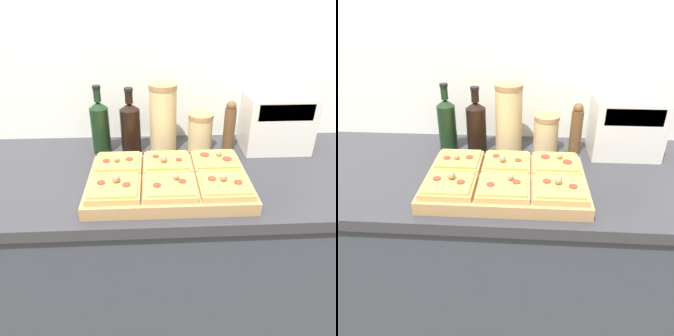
{
  "view_description": "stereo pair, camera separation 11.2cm",
  "coord_description": "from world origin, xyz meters",
  "views": [
    {
      "loc": [
        -0.05,
        -0.75,
        1.54
      ],
      "look_at": [
        -0.0,
        0.23,
        0.99
      ],
      "focal_mm": 35.0,
      "sensor_mm": 36.0,
      "label": 1
    },
    {
      "loc": [
        0.06,
        -0.75,
        1.54
      ],
      "look_at": [
        -0.0,
        0.23,
        0.99
      ],
      "focal_mm": 35.0,
      "sensor_mm": 36.0,
      "label": 2
    }
  ],
  "objects": [
    {
      "name": "pizza_slice_back_left",
      "position": [
        -0.17,
        0.28,
        0.99
      ],
      "size": [
        0.16,
        0.15,
        0.05
      ],
      "color": "tan",
      "rests_on": "cutting_board"
    },
    {
      "name": "grain_jar_tall",
      "position": [
        -0.01,
        0.49,
        1.07
      ],
      "size": [
        0.11,
        0.11,
        0.28
      ],
      "color": "tan",
      "rests_on": "kitchen_counter"
    },
    {
      "name": "cutting_board",
      "position": [
        -0.0,
        0.2,
        0.95
      ],
      "size": [
        0.54,
        0.34,
        0.04
      ],
      "primitive_type": "cube",
      "color": "#A37A4C",
      "rests_on": "kitchen_counter"
    },
    {
      "name": "grain_jar_short",
      "position": [
        0.15,
        0.49,
        1.01
      ],
      "size": [
        0.1,
        0.1,
        0.16
      ],
      "color": "tan",
      "rests_on": "kitchen_counter"
    },
    {
      "name": "toaster_oven",
      "position": [
        0.46,
        0.49,
        1.05
      ],
      "size": [
        0.29,
        0.18,
        0.23
      ],
      "color": "beige",
      "rests_on": "kitchen_counter"
    },
    {
      "name": "pizza_slice_back_right",
      "position": [
        0.17,
        0.28,
        0.99
      ],
      "size": [
        0.16,
        0.15,
        0.05
      ],
      "color": "tan",
      "rests_on": "cutting_board"
    },
    {
      "name": "pizza_slice_front_left",
      "position": [
        -0.17,
        0.12,
        0.99
      ],
      "size": [
        0.16,
        0.15,
        0.05
      ],
      "color": "tan",
      "rests_on": "cutting_board"
    },
    {
      "name": "wine_bottle",
      "position": [
        -0.14,
        0.49,
        1.04
      ],
      "size": [
        0.08,
        0.08,
        0.27
      ],
      "color": "black",
      "rests_on": "kitchen_counter"
    },
    {
      "name": "pizza_slice_front_right",
      "position": [
        0.17,
        0.12,
        0.99
      ],
      "size": [
        0.16,
        0.15,
        0.05
      ],
      "color": "tan",
      "rests_on": "cutting_board"
    },
    {
      "name": "wall_back",
      "position": [
        0.0,
        0.67,
        1.25
      ],
      "size": [
        6.0,
        0.06,
        2.5
      ],
      "color": "silver",
      "rests_on": "ground_plane"
    },
    {
      "name": "pizza_slice_front_center",
      "position": [
        0.0,
        0.12,
        0.99
      ],
      "size": [
        0.16,
        0.15,
        0.05
      ],
      "color": "tan",
      "rests_on": "cutting_board"
    },
    {
      "name": "pepper_mill",
      "position": [
        0.27,
        0.49,
        1.04
      ],
      "size": [
        0.05,
        0.05,
        0.21
      ],
      "color": "brown",
      "rests_on": "kitchen_counter"
    },
    {
      "name": "pizza_slice_back_center",
      "position": [
        -0.0,
        0.28,
        0.99
      ],
      "size": [
        0.16,
        0.15,
        0.05
      ],
      "color": "tan",
      "rests_on": "cutting_board"
    },
    {
      "name": "olive_oil_bottle",
      "position": [
        -0.26,
        0.49,
        1.05
      ],
      "size": [
        0.07,
        0.07,
        0.28
      ],
      "color": "black",
      "rests_on": "kitchen_counter"
    },
    {
      "name": "kitchen_counter",
      "position": [
        0.0,
        0.32,
        0.47
      ],
      "size": [
        2.63,
        0.67,
        0.93
      ],
      "color": "#333842",
      "rests_on": "ground_plane"
    }
  ]
}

